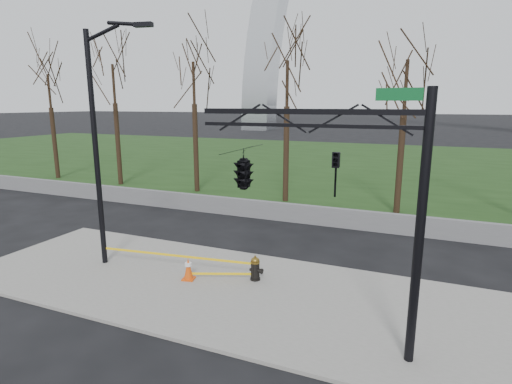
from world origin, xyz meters
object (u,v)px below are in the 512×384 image
at_px(fire_hydrant, 256,269).
at_px(street_light, 100,134).
at_px(traffic_signal_mast, 274,171).
at_px(traffic_cone, 188,269).

distance_m(fire_hydrant, street_light, 6.84).
bearing_deg(traffic_signal_mast, traffic_cone, 153.75).
height_order(fire_hydrant, traffic_cone, fire_hydrant).
bearing_deg(fire_hydrant, traffic_cone, -150.00).
relative_size(traffic_cone, traffic_signal_mast, 0.12).
relative_size(fire_hydrant, traffic_cone, 1.11).
distance_m(traffic_cone, street_light, 5.38).
distance_m(fire_hydrant, traffic_cone, 2.17).
xyz_separation_m(fire_hydrant, traffic_cone, (-2.01, -0.81, -0.01)).
bearing_deg(traffic_signal_mast, fire_hydrant, 120.98).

